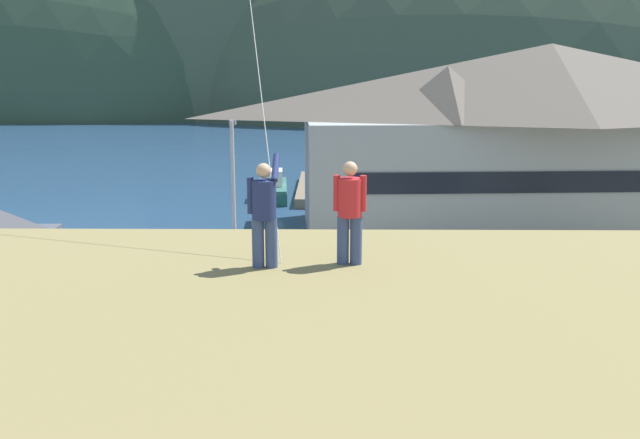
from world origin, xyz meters
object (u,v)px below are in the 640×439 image
object	(u,v)px
parking_light_pole	(234,193)
person_companion	(350,210)
parked_car_mid_row_near	(171,288)
parked_car_lone_by_shed	(245,377)
parked_car_mid_row_far	(303,301)
harbor_lodge	(547,134)
wharf_dock	(320,188)
moored_boat_wharfside	(273,189)
person_kite_flyer	(264,211)

from	to	relation	value
parking_light_pole	person_companion	size ratio (longest dim) A/B	4.10
parking_light_pole	parked_car_mid_row_near	bearing A→B (deg)	-123.77
parked_car_lone_by_shed	parked_car_mid_row_far	bearing A→B (deg)	77.97
parking_light_pole	harbor_lodge	bearing A→B (deg)	34.98
harbor_lodge	parked_car_lone_by_shed	xyz separation A→B (m)	(-14.63, -22.46, -4.53)
wharf_dock	parking_light_pole	world-z (taller)	parking_light_pole
wharf_dock	parked_car_mid_row_far	size ratio (longest dim) A/B	2.87
parked_car_mid_row_far	parked_car_lone_by_shed	bearing A→B (deg)	-102.03
moored_boat_wharfside	person_companion	xyz separation A→B (m)	(4.37, -38.53, 6.47)
parked_car_mid_row_near	parked_car_mid_row_far	distance (m)	5.34
harbor_lodge	parking_light_pole	distance (m)	19.94
moored_boat_wharfside	parked_car_lone_by_shed	distance (m)	31.88
wharf_dock	moored_boat_wharfside	distance (m)	4.13
moored_boat_wharfside	parked_car_mid_row_near	distance (m)	23.99
parked_car_lone_by_shed	parking_light_pole	world-z (taller)	parking_light_pole
wharf_dock	parked_car_lone_by_shed	bearing A→B (deg)	-92.73
parked_car_mid_row_near	parked_car_mid_row_far	world-z (taller)	same
wharf_dock	parking_light_pole	size ratio (longest dim) A/B	1.73
harbor_lodge	person_kite_flyer	xyz separation A→B (m)	(-13.37, -29.37, 1.61)
parked_car_mid_row_far	person_kite_flyer	distance (m)	14.76
harbor_lodge	parked_car_mid_row_near	distance (m)	23.87
person_kite_flyer	parked_car_lone_by_shed	bearing A→B (deg)	100.30
harbor_lodge	wharf_dock	xyz separation A→B (m)	(-13.00, 11.78, -5.24)
moored_boat_wharfside	parked_car_mid_row_near	bearing A→B (deg)	-94.91
harbor_lodge	parking_light_pole	world-z (taller)	harbor_lodge
parked_car_lone_by_shed	person_companion	bearing A→B (deg)	-68.33
wharf_dock	parked_car_mid_row_near	distance (m)	26.86
moored_boat_wharfside	parking_light_pole	bearing A→B (deg)	-89.90
moored_boat_wharfside	parked_car_mid_row_far	distance (m)	25.51
wharf_dock	person_kite_flyer	size ratio (longest dim) A/B	6.65
harbor_lodge	parked_car_lone_by_shed	bearing A→B (deg)	-123.08
moored_boat_wharfside	parking_light_pole	distance (m)	21.07
wharf_dock	parked_car_lone_by_shed	xyz separation A→B (m)	(-1.63, -34.24, 0.71)
parked_car_lone_by_shed	person_kite_flyer	distance (m)	9.33
wharf_dock	person_kite_flyer	distance (m)	41.72
parking_light_pole	person_kite_flyer	size ratio (longest dim) A/B	3.84
harbor_lodge	moored_boat_wharfside	distance (m)	19.45
harbor_lodge	person_companion	xyz separation A→B (m)	(-11.97, -29.16, 1.60)
parked_car_lone_by_shed	person_kite_flyer	xyz separation A→B (m)	(1.26, -6.92, 6.14)
person_kite_flyer	parked_car_mid_row_far	bearing A→B (deg)	89.44
parked_car_lone_by_shed	wharf_dock	bearing A→B (deg)	87.27
parked_car_mid_row_near	parking_light_pole	world-z (taller)	parking_light_pole
moored_boat_wharfside	parked_car_lone_by_shed	bearing A→B (deg)	-86.93
parked_car_mid_row_far	person_kite_flyer	bearing A→B (deg)	-90.56
parked_car_mid_row_far	parking_light_pole	xyz separation A→B (m)	(-3.06, 4.55, 3.14)
person_kite_flyer	moored_boat_wharfside	bearing A→B (deg)	94.37
wharf_dock	parked_car_mid_row_far	bearing A→B (deg)	-90.51
wharf_dock	person_companion	size ratio (longest dim) A/B	7.10
moored_boat_wharfside	parked_car_mid_row_far	world-z (taller)	moored_boat_wharfside
parked_car_lone_by_shed	parked_car_mid_row_near	bearing A→B (deg)	115.37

